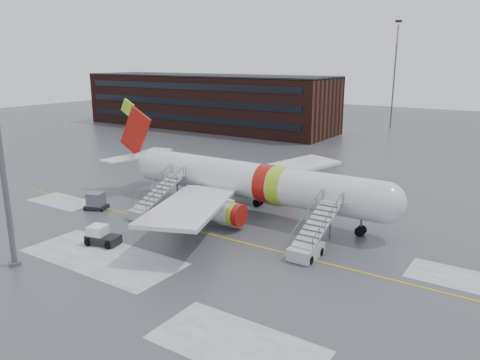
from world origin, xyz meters
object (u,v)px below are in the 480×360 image
Objects in this scene: airstair_fwd at (310,242)px; pushback_tug at (101,236)px; airliner at (243,180)px; airstair_aft at (151,206)px; uld_container at (96,201)px.

airstair_fwd is 18.11m from pushback_tug.
airliner is 9.97m from airstair_aft.
airstair_aft is 8.24m from pushback_tug.
airstair_aft is (-7.16, -6.54, -2.35)m from airliner.
airstair_aft reaches higher than pushback_tug.
airstair_fwd is at bearing 3.77° from uld_container.
airliner is at bearing 42.40° from airstair_aft.
airstair_aft is 2.89× the size of uld_container.
airstair_aft is 6.70m from uld_container.
airstair_aft is 2.42× the size of pushback_tug.
uld_container is at bearing 142.38° from pushback_tug.
pushback_tug is at bearing -110.10° from airliner.
airliner is at bearing 69.90° from pushback_tug.
pushback_tug is 1.19× the size of uld_container.
airstair_fwd is at bearing 26.34° from pushback_tug.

